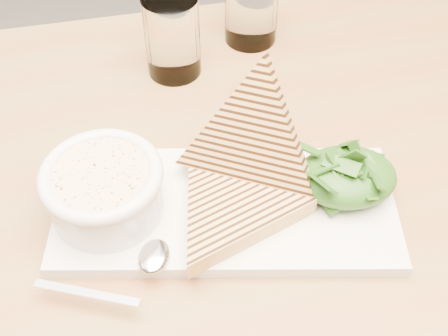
{
  "coord_description": "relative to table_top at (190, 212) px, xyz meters",
  "views": [
    {
      "loc": [
        -0.04,
        -0.36,
        1.25
      ],
      "look_at": [
        0.0,
        0.02,
        0.82
      ],
      "focal_mm": 45.0,
      "sensor_mm": 36.0,
      "label": 1
    }
  ],
  "objects": [
    {
      "name": "soup_bowl",
      "position": [
        -0.08,
        -0.01,
        0.06
      ],
      "size": [
        0.12,
        0.12,
        0.05
      ],
      "primitive_type": "cylinder",
      "color": "white",
      "rests_on": "platter"
    },
    {
      "name": "salad_base",
      "position": [
        0.17,
        -0.01,
        0.06
      ],
      "size": [
        0.11,
        0.08,
        0.04
      ],
      "primitive_type": "ellipsoid",
      "color": "black",
      "rests_on": "platter"
    },
    {
      "name": "bowl_rim",
      "position": [
        -0.08,
        -0.01,
        0.09
      ],
      "size": [
        0.12,
        0.12,
        0.01
      ],
      "primitive_type": "torus",
      "color": "white",
      "rests_on": "soup_bowl"
    },
    {
      "name": "table_leg_br",
      "position": [
        0.52,
        0.33,
        -0.38
      ],
      "size": [
        0.06,
        0.06,
        0.73
      ],
      "primitive_type": "cylinder",
      "color": "brown",
      "rests_on": "ground"
    },
    {
      "name": "glass_near",
      "position": [
        -0.01,
        0.23,
        0.07
      ],
      "size": [
        0.07,
        0.07,
        0.11
      ],
      "primitive_type": "cylinder",
      "color": "white",
      "rests_on": "table_top"
    },
    {
      "name": "glass_far",
      "position": [
        0.11,
        0.29,
        0.08
      ],
      "size": [
        0.07,
        0.07,
        0.11
      ],
      "primitive_type": "cylinder",
      "color": "white",
      "rests_on": "table_top"
    },
    {
      "name": "platter",
      "position": [
        0.04,
        -0.02,
        0.03
      ],
      "size": [
        0.37,
        0.19,
        0.02
      ],
      "primitive_type": "cube",
      "rotation": [
        0.0,
        0.0,
        -0.1
      ],
      "color": "white",
      "rests_on": "table_top"
    },
    {
      "name": "spoon_bowl",
      "position": [
        -0.04,
        -0.08,
        0.04
      ],
      "size": [
        0.04,
        0.05,
        0.01
      ],
      "primitive_type": "ellipsoid",
      "rotation": [
        0.0,
        0.0,
        -0.31
      ],
      "color": "silver",
      "rests_on": "platter"
    },
    {
      "name": "sandwich_lean",
      "position": [
        0.07,
        0.02,
        0.09
      ],
      "size": [
        0.23,
        0.22,
        0.2
      ],
      "primitive_type": null,
      "rotation": [
        1.1,
        0.0,
        -0.42
      ],
      "color": "tan",
      "rests_on": "sandwich_flat"
    },
    {
      "name": "sandwich_flat",
      "position": [
        0.04,
        -0.04,
        0.05
      ],
      "size": [
        0.23,
        0.23,
        0.02
      ],
      "primitive_type": null,
      "rotation": [
        0.0,
        0.0,
        0.45
      ],
      "color": "tan",
      "rests_on": "platter"
    },
    {
      "name": "spoon_handle",
      "position": [
        -0.1,
        -0.11,
        0.04
      ],
      "size": [
        0.1,
        0.04,
        0.0
      ],
      "primitive_type": "cube",
      "rotation": [
        0.0,
        0.0,
        -0.31
      ],
      "color": "silver",
      "rests_on": "platter"
    },
    {
      "name": "arugula_pile",
      "position": [
        0.17,
        -0.01,
        0.06
      ],
      "size": [
        0.11,
        0.1,
        0.05
      ],
      "primitive_type": null,
      "color": "#30711A",
      "rests_on": "platter"
    },
    {
      "name": "soup",
      "position": [
        -0.08,
        -0.01,
        0.09
      ],
      "size": [
        0.1,
        0.1,
        0.01
      ],
      "primitive_type": "cylinder",
      "color": "#DDC388",
      "rests_on": "soup_bowl"
    },
    {
      "name": "table_top",
      "position": [
        0.0,
        0.0,
        0.0
      ],
      "size": [
        1.21,
        0.88,
        0.04
      ],
      "primitive_type": "cube",
      "rotation": [
        0.0,
        0.0,
        0.12
      ],
      "color": "brown",
      "rests_on": "ground"
    }
  ]
}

